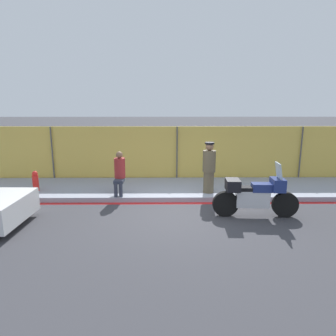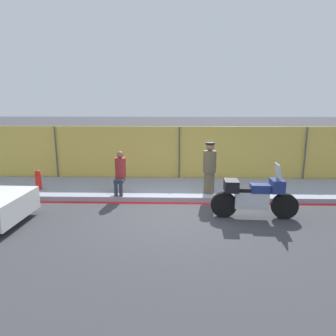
{
  "view_description": "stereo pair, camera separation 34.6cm",
  "coord_description": "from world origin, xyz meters",
  "px_view_note": "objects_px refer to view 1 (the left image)",
  "views": [
    {
      "loc": [
        -0.45,
        -7.76,
        3.02
      ],
      "look_at": [
        -0.37,
        1.34,
        1.04
      ],
      "focal_mm": 32.0,
      "sensor_mm": 36.0,
      "label": 1
    },
    {
      "loc": [
        -0.11,
        -7.76,
        3.02
      ],
      "look_at": [
        -0.37,
        1.34,
        1.04
      ],
      "focal_mm": 32.0,
      "sensor_mm": 36.0,
      "label": 2
    }
  ],
  "objects_px": {
    "person_seated_on_curb": "(120,170)",
    "fire_hydrant": "(35,181)",
    "motorcycle": "(255,195)",
    "officer_standing": "(209,167)"
  },
  "relations": [
    {
      "from": "person_seated_on_curb",
      "to": "fire_hydrant",
      "type": "height_order",
      "value": "person_seated_on_curb"
    },
    {
      "from": "motorcycle",
      "to": "fire_hydrant",
      "type": "bearing_deg",
      "value": 166.48
    },
    {
      "from": "motorcycle",
      "to": "officer_standing",
      "type": "distance_m",
      "value": 2.04
    },
    {
      "from": "motorcycle",
      "to": "officer_standing",
      "type": "height_order",
      "value": "officer_standing"
    },
    {
      "from": "officer_standing",
      "to": "person_seated_on_curb",
      "type": "height_order",
      "value": "officer_standing"
    },
    {
      "from": "person_seated_on_curb",
      "to": "fire_hydrant",
      "type": "xyz_separation_m",
      "value": [
        -2.84,
        0.3,
        -0.42
      ]
    },
    {
      "from": "officer_standing",
      "to": "fire_hydrant",
      "type": "distance_m",
      "value": 5.73
    },
    {
      "from": "person_seated_on_curb",
      "to": "motorcycle",
      "type": "bearing_deg",
      "value": -23.34
    },
    {
      "from": "person_seated_on_curb",
      "to": "officer_standing",
      "type": "bearing_deg",
      "value": 1.46
    },
    {
      "from": "motorcycle",
      "to": "fire_hydrant",
      "type": "relative_size",
      "value": 3.41
    }
  ]
}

